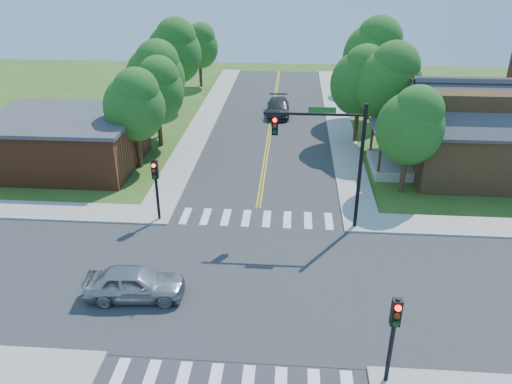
# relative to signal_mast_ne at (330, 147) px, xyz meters

# --- Properties ---
(ground) EXTENTS (100.00, 100.00, 0.00)m
(ground) POSITION_rel_signal_mast_ne_xyz_m (-3.91, -5.59, -4.85)
(ground) COLOR #32561B
(ground) RESTS_ON ground
(road_ns) EXTENTS (10.00, 90.00, 0.04)m
(road_ns) POSITION_rel_signal_mast_ne_xyz_m (-3.91, -5.59, -4.83)
(road_ns) COLOR #2D2D30
(road_ns) RESTS_ON ground
(road_ew) EXTENTS (90.00, 10.00, 0.04)m
(road_ew) POSITION_rel_signal_mast_ne_xyz_m (-3.91, -5.59, -4.83)
(road_ew) COLOR #2D2D30
(road_ew) RESTS_ON ground
(intersection_patch) EXTENTS (10.20, 10.20, 0.06)m
(intersection_patch) POSITION_rel_signal_mast_ne_xyz_m (-3.91, -5.59, -4.85)
(intersection_patch) COLOR #2D2D30
(intersection_patch) RESTS_ON ground
(sidewalk_ne) EXTENTS (40.00, 40.00, 0.14)m
(sidewalk_ne) POSITION_rel_signal_mast_ne_xyz_m (11.90, 10.23, -4.78)
(sidewalk_ne) COLOR #9E9B93
(sidewalk_ne) RESTS_ON ground
(sidewalk_nw) EXTENTS (40.00, 40.00, 0.14)m
(sidewalk_nw) POSITION_rel_signal_mast_ne_xyz_m (-19.73, 10.23, -4.78)
(sidewalk_nw) COLOR #9E9B93
(sidewalk_nw) RESTS_ON ground
(crosswalk_north) EXTENTS (8.85, 2.00, 0.01)m
(crosswalk_north) POSITION_rel_signal_mast_ne_xyz_m (-3.91, 0.61, -4.80)
(crosswalk_north) COLOR white
(crosswalk_north) RESTS_ON ground
(centerline) EXTENTS (0.30, 90.00, 0.01)m
(centerline) POSITION_rel_signal_mast_ne_xyz_m (-3.91, -5.59, -4.80)
(centerline) COLOR gold
(centerline) RESTS_ON ground
(signal_mast_ne) EXTENTS (5.30, 0.42, 7.20)m
(signal_mast_ne) POSITION_rel_signal_mast_ne_xyz_m (0.00, 0.00, 0.00)
(signal_mast_ne) COLOR black
(signal_mast_ne) RESTS_ON ground
(signal_pole_se) EXTENTS (0.34, 0.42, 3.80)m
(signal_pole_se) POSITION_rel_signal_mast_ne_xyz_m (1.69, -11.21, -2.19)
(signal_pole_se) COLOR black
(signal_pole_se) RESTS_ON ground
(signal_pole_nw) EXTENTS (0.34, 0.42, 3.80)m
(signal_pole_nw) POSITION_rel_signal_mast_ne_xyz_m (-9.51, -0.01, -2.19)
(signal_pole_nw) COLOR black
(signal_pole_nw) RESTS_ON ground
(house_ne) EXTENTS (13.05, 8.80, 7.11)m
(house_ne) POSITION_rel_signal_mast_ne_xyz_m (11.19, 8.65, -1.52)
(house_ne) COLOR #382713
(house_ne) RESTS_ON ground
(building_nw) EXTENTS (10.40, 8.40, 3.73)m
(building_nw) POSITION_rel_signal_mast_ne_xyz_m (-18.11, 7.61, -2.97)
(building_nw) COLOR brown
(building_nw) RESTS_ON ground
(tree_e_a) EXTENTS (4.15, 3.94, 7.05)m
(tree_e_a) POSITION_rel_signal_mast_ne_xyz_m (5.26, 4.92, -0.23)
(tree_e_a) COLOR #382314
(tree_e_a) RESTS_ON ground
(tree_e_b) EXTENTS (4.93, 4.68, 8.38)m
(tree_e_b) POSITION_rel_signal_mast_ne_xyz_m (5.08, 12.51, 0.64)
(tree_e_b) COLOR #382314
(tree_e_b) RESTS_ON ground
(tree_e_c) EXTENTS (5.42, 5.15, 9.21)m
(tree_e_c) POSITION_rel_signal_mast_ne_xyz_m (5.01, 20.34, 1.19)
(tree_e_c) COLOR #382314
(tree_e_c) RESTS_ON ground
(tree_e_d) EXTENTS (3.93, 3.74, 6.69)m
(tree_e_d) POSITION_rel_signal_mast_ne_xyz_m (5.53, 29.68, -0.47)
(tree_e_d) COLOR #382314
(tree_e_d) RESTS_ON ground
(tree_w_a) EXTENTS (4.24, 4.02, 7.20)m
(tree_w_a) POSITION_rel_signal_mast_ne_xyz_m (-12.77, 7.70, -0.13)
(tree_w_a) COLOR #382314
(tree_w_a) RESTS_ON ground
(tree_w_b) EXTENTS (4.71, 4.48, 8.01)m
(tree_w_b) POSITION_rel_signal_mast_ne_xyz_m (-12.93, 14.10, 0.40)
(tree_w_b) COLOR #382314
(tree_w_b) RESTS_ON ground
(tree_w_c) EXTENTS (5.12, 4.87, 8.71)m
(tree_w_c) POSITION_rel_signal_mast_ne_xyz_m (-13.20, 22.12, 0.86)
(tree_w_c) COLOR #382314
(tree_w_c) RESTS_ON ground
(tree_w_d) EXTENTS (4.16, 3.95, 7.08)m
(tree_w_d) POSITION_rel_signal_mast_ne_xyz_m (-12.49, 31.20, -0.22)
(tree_w_d) COLOR #382314
(tree_w_d) RESTS_ON ground
(tree_house) EXTENTS (4.62, 4.39, 7.85)m
(tree_house) POSITION_rel_signal_mast_ne_xyz_m (3.21, 14.03, 0.29)
(tree_house) COLOR #382314
(tree_house) RESTS_ON ground
(tree_bldg) EXTENTS (4.22, 4.00, 7.17)m
(tree_bldg) POSITION_rel_signal_mast_ne_xyz_m (-12.37, 12.06, -0.16)
(tree_bldg) COLOR #382314
(tree_bldg) RESTS_ON ground
(car_silver) EXTENTS (2.43, 4.72, 1.52)m
(car_silver) POSITION_rel_signal_mast_ne_xyz_m (-8.80, -7.06, -4.09)
(car_silver) COLOR #A8ABAF
(car_silver) RESTS_ON ground
(car_dgrey) EXTENTS (2.32, 5.21, 1.48)m
(car_dgrey) POSITION_rel_signal_mast_ne_xyz_m (-3.38, 20.79, -4.11)
(car_dgrey) COLOR #2E3033
(car_dgrey) RESTS_ON ground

